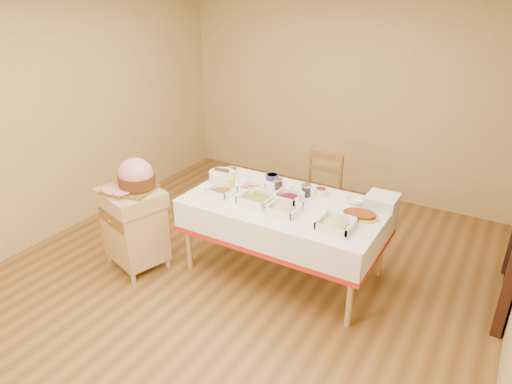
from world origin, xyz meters
TOP-DOWN VIEW (x-y plane):
  - room_shell at (0.00, 0.00)m, footprint 5.00×5.00m
  - dining_table at (0.30, 0.30)m, footprint 1.82×1.02m
  - butcher_cart at (-1.01, -0.34)m, footprint 0.69×0.63m
  - dining_chair at (0.29, 1.15)m, footprint 0.42×0.40m
  - ham_on_board at (-0.96, -0.30)m, footprint 0.47×0.45m
  - serving_dish_a at (-0.29, 0.13)m, footprint 0.23×0.23m
  - serving_dish_b at (0.09, 0.16)m, footprint 0.29×0.29m
  - serving_dish_c at (0.39, 0.10)m, footprint 0.26×0.26m
  - serving_dish_d at (0.88, 0.08)m, footprint 0.28×0.28m
  - serving_dish_e at (-0.08, 0.33)m, footprint 0.21×0.20m
  - serving_dish_f at (0.32, 0.33)m, footprint 0.25×0.24m
  - small_bowl_left at (-0.49, 0.62)m, footprint 0.13×0.13m
  - small_bowl_mid at (-0.05, 0.70)m, footprint 0.13×0.13m
  - small_bowl_right at (0.52, 0.61)m, footprint 0.12×0.12m
  - bowl_white_imported at (0.16, 0.57)m, footprint 0.20×0.20m
  - bowl_small_imported at (0.87, 0.60)m, footprint 0.17×0.17m
  - preserve_jar_left at (0.11, 0.52)m, footprint 0.09×0.09m
  - preserve_jar_right at (0.41, 0.51)m, footprint 0.09×0.09m
  - mustard_bottle at (-0.25, 0.25)m, footprint 0.05×0.05m
  - bread_basket at (-0.49, 0.43)m, footprint 0.26×0.26m
  - plate_stack at (1.09, 0.65)m, footprint 0.27×0.27m
  - brass_platter at (0.99, 0.37)m, footprint 0.31×0.22m

SIDE VIEW (x-z plane):
  - butcher_cart at x=-1.01m, z-range 0.06..0.88m
  - dining_chair at x=0.29m, z-range 0.01..0.96m
  - dining_table at x=0.30m, z-range 0.22..0.98m
  - brass_platter at x=0.99m, z-range 0.76..0.80m
  - bowl_white_imported at x=0.16m, z-range 0.76..0.80m
  - bowl_small_imported at x=0.87m, z-range 0.76..0.81m
  - small_bowl_mid at x=-0.05m, z-range 0.76..0.82m
  - serving_dish_e at x=-0.08m, z-range 0.74..0.84m
  - serving_dish_a at x=-0.29m, z-range 0.74..0.84m
  - small_bowl_left at x=-0.49m, z-range 0.76..0.82m
  - serving_dish_c at x=0.39m, z-range 0.74..0.85m
  - small_bowl_right at x=0.52m, z-range 0.76..0.82m
  - serving_dish_d at x=0.88m, z-range 0.74..0.85m
  - serving_dish_f at x=0.32m, z-range 0.74..0.85m
  - serving_dish_b at x=0.09m, z-range 0.74..0.86m
  - bread_basket at x=-0.49m, z-range 0.75..0.87m
  - preserve_jar_left at x=0.11m, z-range 0.75..0.86m
  - preserve_jar_right at x=0.41m, z-range 0.75..0.87m
  - plate_stack at x=1.09m, z-range 0.76..0.87m
  - mustard_bottle at x=-0.25m, z-range 0.75..0.92m
  - ham_on_board at x=-0.96m, z-range 0.80..1.11m
  - room_shell at x=0.00m, z-range -1.20..3.80m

